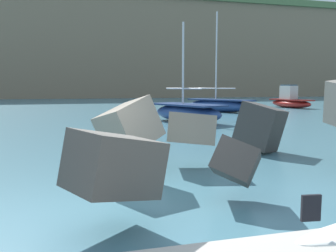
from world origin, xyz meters
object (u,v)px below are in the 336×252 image
at_px(boat_near_centre, 290,101).
at_px(station_building_west, 155,12).
at_px(boat_mid_left, 220,105).
at_px(radar_dome, 283,3).
at_px(boat_near_right, 187,112).

distance_m(boat_near_centre, station_building_west, 65.61).
height_order(boat_near_centre, boat_mid_left, boat_mid_left).
height_order(boat_near_centre, station_building_west, station_building_west).
xyz_separation_m(radar_dome, station_building_west, (-35.57, 3.32, -3.63)).
distance_m(boat_near_centre, radar_dome, 73.29).
height_order(boat_mid_left, station_building_west, station_building_west).
relative_size(boat_near_centre, boat_mid_left, 0.64).
relative_size(boat_near_centre, radar_dome, 0.44).
relative_size(boat_near_centre, boat_near_right, 0.90).
relative_size(boat_near_right, radar_dome, 0.49).
height_order(radar_dome, station_building_west, radar_dome).
height_order(boat_near_centre, boat_near_right, boat_near_right).
bearing_deg(boat_mid_left, boat_near_right, -125.53).
distance_m(boat_near_centre, boat_mid_left, 9.35).
xyz_separation_m(boat_near_centre, boat_mid_left, (-8.76, -3.26, -0.09)).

